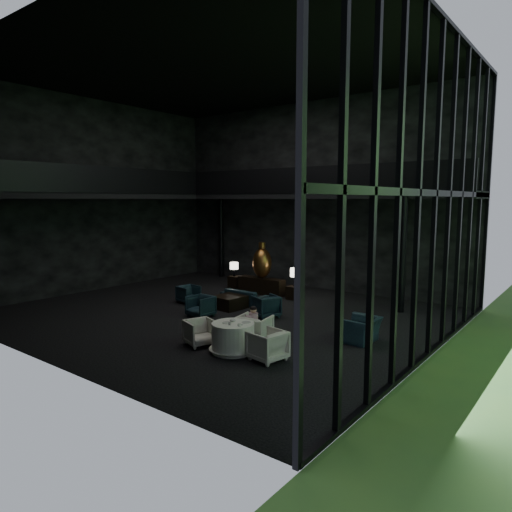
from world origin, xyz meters
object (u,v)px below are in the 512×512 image
Objects in this scene: dining_chair_north at (254,326)px; dining_chair_east at (267,343)px; bronze_urn at (262,263)px; lounge_armchair_west at (189,294)px; dining_chair_west at (200,332)px; lounge_armchair_south at (200,305)px; coffee_table at (229,302)px; dining_table at (233,339)px; child at (253,316)px; table_lamp_left at (234,266)px; console at (261,286)px; window_armchair at (360,326)px; table_lamp_right at (295,273)px; side_table_right at (294,293)px; sofa at (245,295)px; side_table_left at (235,282)px; lounge_armchair_east at (266,305)px.

dining_chair_north is 1.12× the size of dining_chair_east.
lounge_armchair_west is at bearing -111.51° from bronze_urn.
bronze_urn is 6.95m from dining_chair_west.
coffee_table is (-0.02, 1.46, -0.16)m from lounge_armchair_south.
coffee_table is 4.71m from dining_table.
dining_table is 1.01m from child.
table_lamp_left reaches higher than dining_chair_west.
console is 6.86m from window_armchair.
child is at bearing -68.75° from table_lamp_right.
dining_chair_north reaches higher than coffee_table.
table_lamp_left reaches higher than console.
dining_chair_west is at bearing -80.15° from side_table_right.
sofa is 4.97m from dining_chair_west.
dining_table is 1.70× the size of dining_chair_west.
dining_table reaches higher than console.
side_table_right is 0.51× the size of coffee_table.
lounge_armchair_west reaches higher than sofa.
dining_chair_east is (6.39, -6.31, -0.56)m from table_lamp_left.
dining_chair_east is at bearing -45.00° from side_table_left.
window_armchair is 1.17× the size of dining_chair_east.
window_armchair is (7.12, -0.47, 0.10)m from lounge_armchair_west.
lounge_armchair_west is at bearing -132.44° from table_lamp_right.
dining_chair_north is 0.28m from child.
bronze_urn is 6.48m from child.
lounge_armchair_east is 0.96× the size of dining_chair_east.
coffee_table is (-1.02, -2.78, -0.79)m from table_lamp_right.
lounge_armchair_east is at bearing -51.15° from bronze_urn.
dining_chair_north is (3.76, -5.38, -0.82)m from bronze_urn.
dining_table is 1.06m from dining_chair_east.
table_lamp_right is 0.71× the size of window_armchair.
bronze_urn is 1.46× the size of coffee_table.
child is at bearing -49.49° from window_armchair.
table_lamp_right reaches higher than sofa.
window_armchair is at bearing -28.15° from dining_chair_west.
table_lamp_left is 0.80× the size of lounge_armchair_south.
lounge_armchair_west is (-1.76, -1.18, 0.01)m from sofa.
sofa is (0.58, -1.83, -0.97)m from bronze_urn.
coffee_table is 4.17m from dining_chair_west.
dining_table is at bearing 127.48° from sofa.
dining_chair_east is (4.79, -6.19, -0.87)m from bronze_urn.
coffee_table is at bearing 92.23° from sofa.
child reaches higher than console.
table_lamp_right is (3.20, -0.16, 0.74)m from side_table_left.
table_lamp_left is at bearing -124.73° from dining_chair_east.
sofa is 6.06m from dining_chair_east.
console is 2.74× the size of lounge_armchair_south.
dining_chair_east reaches higher than side_table_right.
table_lamp_right is at bearing -2.91° from side_table_left.
bronze_urn is at bearing -55.27° from child.
dining_chair_north is at bearing -39.76° from coffee_table.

